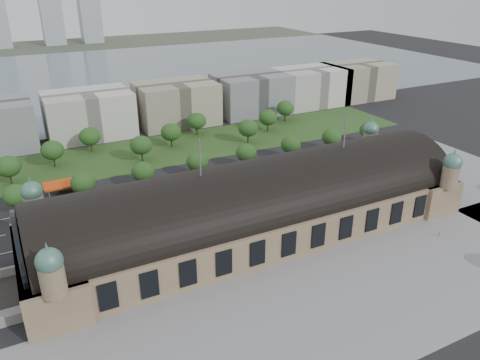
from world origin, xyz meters
name	(u,v)px	position (x,y,z in m)	size (l,w,h in m)	color
ground	(256,232)	(0.00, 0.00, 0.00)	(900.00, 900.00, 0.00)	black
station	(257,206)	(0.00, 0.00, 10.28)	(150.00, 48.40, 44.30)	#967D5D
plaza_south	(364,296)	(10.00, -44.00, 0.00)	(190.00, 48.00, 0.12)	gray
plaza_east	(462,178)	(103.00, 0.00, 0.00)	(56.00, 100.00, 0.12)	gray
road_slab	(166,201)	(-20.00, 38.00, 0.00)	(260.00, 26.00, 0.10)	black
grass_belt	(139,154)	(-15.00, 93.00, 0.00)	(300.00, 45.00, 0.10)	#2F4F1F
petrol_station	(64,185)	(-53.91, 65.28, 2.95)	(14.00, 13.00, 5.05)	#D6410C
lake	(89,76)	(0.00, 298.00, 0.00)	(700.00, 320.00, 0.08)	slate
far_shore	(57,46)	(0.00, 498.00, 0.00)	(700.00, 120.00, 0.14)	#44513D
far_tower_mid	(50,8)	(0.00, 508.00, 42.50)	(24.00, 24.00, 85.00)	#9EA8B2
far_tower_right	(89,11)	(45.00, 508.00, 37.50)	(24.00, 24.00, 75.00)	#9EA8B2
office_3	(89,114)	(-30.00, 133.00, 12.00)	(45.00, 32.00, 24.00)	silver
office_4	(176,103)	(20.00, 133.00, 12.00)	(45.00, 32.00, 24.00)	tan
office_5	(251,94)	(70.00, 133.00, 12.00)	(45.00, 32.00, 24.00)	gray
office_6	(310,87)	(115.00, 133.00, 12.00)	(45.00, 32.00, 24.00)	silver
office_7	(357,81)	(155.00, 133.00, 12.00)	(45.00, 32.00, 24.00)	tan
tree_row_2	(16,195)	(-72.00, 53.00, 7.43)	(9.60, 9.60, 11.52)	#2D2116
tree_row_3	(83,183)	(-48.00, 53.00, 7.43)	(9.60, 9.60, 11.52)	#2D2116
tree_row_4	(143,172)	(-24.00, 53.00, 7.43)	(9.60, 9.60, 11.52)	#2D2116
tree_row_5	(197,162)	(0.00, 53.00, 7.43)	(9.60, 9.60, 11.52)	#2D2116
tree_row_6	(246,153)	(24.00, 53.00, 7.43)	(9.60, 9.60, 11.52)	#2D2116
tree_row_7	(291,145)	(48.00, 53.00, 7.43)	(9.60, 9.60, 11.52)	#2D2116
tree_row_8	(332,137)	(72.00, 53.00, 7.43)	(9.60, 9.60, 11.52)	#2D2116
tree_row_9	(369,130)	(96.00, 53.00, 7.43)	(9.60, 9.60, 11.52)	#2D2116
tree_belt_3	(8,166)	(-73.00, 83.00, 8.05)	(10.40, 10.40, 12.48)	#2D2116
tree_belt_4	(52,150)	(-54.00, 95.00, 8.05)	(10.40, 10.40, 12.48)	#2D2116
tree_belt_5	(90,137)	(-35.00, 107.00, 8.05)	(10.40, 10.40, 12.48)	#2D2116
tree_belt_6	(141,145)	(-16.00, 83.00, 8.05)	(10.40, 10.40, 12.48)	#2D2116
tree_belt_7	(171,132)	(3.00, 95.00, 8.05)	(10.40, 10.40, 12.48)	#2D2116
tree_belt_8	(197,121)	(22.00, 107.00, 8.05)	(10.40, 10.40, 12.48)	#2D2116
tree_belt_9	(248,128)	(41.00, 83.00, 8.05)	(10.40, 10.40, 12.48)	#2D2116
tree_belt_10	(268,117)	(60.00, 95.00, 8.05)	(10.40, 10.40, 12.48)	#2D2116
tree_belt_11	(285,108)	(79.00, 107.00, 8.05)	(10.40, 10.40, 12.48)	#2D2116
traffic_car_3	(89,204)	(-47.79, 47.53, 0.81)	(2.28, 5.60, 1.63)	maroon
traffic_car_4	(220,187)	(3.85, 37.96, 0.77)	(1.82, 4.53, 1.54)	#1B1E4D
traffic_car_5	(310,163)	(52.14, 42.59, 0.82)	(1.74, 4.99, 1.64)	#585C5F
traffic_car_6	(365,163)	(75.35, 31.39, 0.70)	(2.31, 5.02, 1.39)	silver
parked_car_0	(49,242)	(-64.81, 25.00, 0.78)	(1.66, 4.76, 1.57)	black
parked_car_1	(94,236)	(-50.86, 22.29, 0.76)	(2.51, 5.44, 1.51)	maroon
parked_car_2	(106,231)	(-46.56, 23.61, 0.80)	(2.23, 5.49, 1.59)	#192148
parked_car_3	(123,231)	(-41.12, 21.00, 0.71)	(1.68, 4.18, 1.43)	#4F5356
parked_car_4	(137,228)	(-36.37, 21.00, 0.73)	(1.54, 4.41, 1.45)	#B9B9BB
parked_car_5	(126,225)	(-39.06, 25.00, 0.66)	(2.18, 4.73, 1.31)	#92959A
parked_car_6	(169,215)	(-23.29, 24.73, 0.74)	(2.06, 5.07, 1.47)	black
bus_west	(188,201)	(-13.62, 30.34, 1.61)	(2.71, 11.58, 3.23)	#A93B1B
bus_mid	(204,202)	(-8.31, 27.00, 1.63)	(2.73, 11.68, 3.25)	white
bus_east	(296,181)	(34.05, 27.00, 1.60)	(2.69, 11.50, 3.20)	beige
pedestrian_0	(439,235)	(53.83, -31.04, 0.78)	(0.76, 0.43, 1.55)	gray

